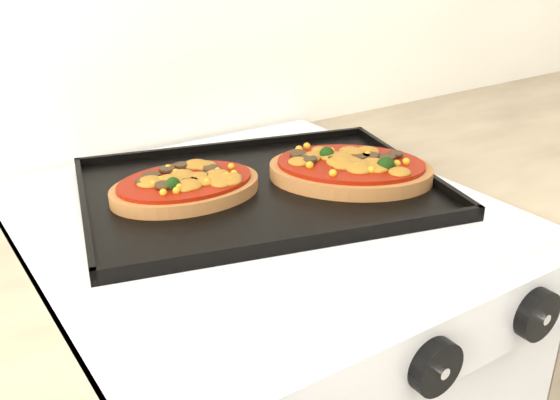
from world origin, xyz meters
TOP-DOWN VIEW (x-y plane):
  - control_panel at (-0.01, 1.39)m, footprint 0.60×0.02m
  - knob_center at (0.01, 1.37)m, footprint 0.06×0.02m
  - knob_right at (0.17, 1.37)m, footprint 0.06×0.02m
  - baking_tray at (0.02, 1.73)m, footprint 0.57×0.47m
  - pizza_left at (-0.07, 1.76)m, footprint 0.22×0.17m
  - pizza_right at (0.15, 1.68)m, footprint 0.29×0.29m

SIDE VIEW (x-z plane):
  - control_panel at x=-0.01m, z-range 0.81..0.90m
  - knob_center at x=0.01m, z-range 0.82..0.89m
  - knob_right at x=0.17m, z-range 0.82..0.89m
  - baking_tray at x=0.02m, z-range 0.91..0.93m
  - pizza_left at x=-0.07m, z-range 0.92..0.95m
  - pizza_right at x=0.15m, z-range 0.92..0.95m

